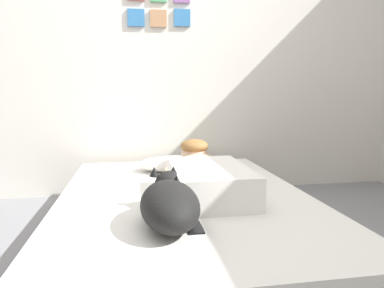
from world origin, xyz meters
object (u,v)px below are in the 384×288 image
(pillow, at_px, (173,164))
(bed, at_px, (184,219))
(person_lying, at_px, (205,174))
(cell_phone, at_px, (194,227))
(dog, at_px, (170,202))
(coffee_cup, at_px, (196,172))

(pillow, bearing_deg, bed, -90.14)
(bed, xyz_separation_m, person_lying, (0.13, 0.05, 0.26))
(person_lying, xyz_separation_m, cell_phone, (-0.17, -0.58, -0.10))
(person_lying, xyz_separation_m, dog, (-0.27, -0.51, -0.00))
(cell_phone, bearing_deg, person_lying, 73.90)
(bed, distance_m, person_lying, 0.30)
(coffee_cup, bearing_deg, person_lying, -90.84)
(bed, relative_size, pillow, 4.03)
(person_lying, bearing_deg, bed, -161.02)
(dog, bearing_deg, pillow, 82.88)
(person_lying, bearing_deg, pillow, 102.77)
(bed, height_order, person_lying, person_lying)
(bed, bearing_deg, person_lying, 18.98)
(pillow, bearing_deg, cell_phone, -91.70)
(bed, distance_m, pillow, 0.66)
(bed, distance_m, dog, 0.55)
(pillow, bearing_deg, coffee_cup, -61.30)
(pillow, relative_size, coffee_cup, 4.16)
(coffee_cup, height_order, cell_phone, coffee_cup)
(coffee_cup, bearing_deg, dog, -108.00)
(bed, bearing_deg, dog, -106.25)
(dog, distance_m, cell_phone, 0.16)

